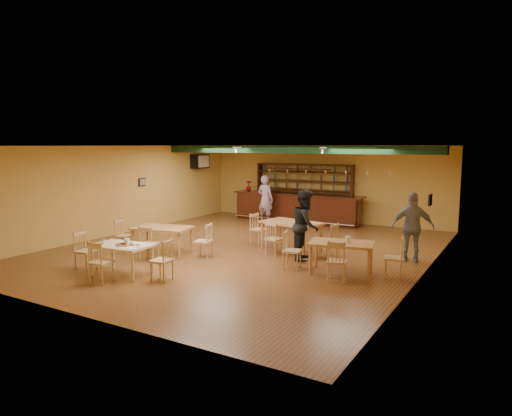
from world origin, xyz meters
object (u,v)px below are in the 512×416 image
Objects in this scene: near_table at (122,260)px; patron_right_a at (305,225)px; dining_table_b at (291,236)px; bar_counter at (297,208)px; dining_table_c at (163,241)px; patron_bar at (265,199)px; dining_table_d at (341,258)px.

patron_right_a is (3.10, 3.50, 0.57)m from near_table.
dining_table_b is 1.24× the size of near_table.
bar_counter reaches higher than near_table.
patron_bar is at bearing 78.26° from dining_table_c.
patron_right_a is (-1.28, 0.77, 0.56)m from dining_table_d.
patron_bar is (-0.66, 8.04, 0.57)m from near_table.
bar_counter is 3.43× the size of dining_table_c.
bar_counter is 2.86× the size of patron_bar.
patron_right_a is at bearing 9.35° from dining_table_c.
bar_counter is at bearing 70.18° from dining_table_c.
patron_bar reaches higher than near_table.
dining_table_c is (-2.84, -2.29, -0.03)m from dining_table_b.
near_table is (-2.30, -4.30, -0.06)m from dining_table_b.
dining_table_c is at bearing -96.90° from bar_counter.
dining_table_b is at bearing 130.55° from dining_table_d.
bar_counter is at bearing 9.53° from patron_right_a.
dining_table_c is 1.16× the size of near_table.
patron_bar is 1.00× the size of patron_right_a.
patron_right_a is at bearing -33.25° from dining_table_b.
bar_counter is at bearing 125.47° from dining_table_b.
patron_right_a is (3.64, 1.49, 0.54)m from dining_table_c.
dining_table_b is 1.07× the size of dining_table_c.
dining_table_b reaches higher than near_table.
dining_table_b is at bearing -66.29° from bar_counter.
near_table is at bearing -91.88° from bar_counter.
dining_table_d is at bearing 25.96° from near_table.
dining_table_b reaches higher than dining_table_d.
bar_counter is at bearing 82.16° from near_table.
patron_bar is (-0.95, -0.83, 0.37)m from bar_counter.
dining_table_d is (4.09, -6.14, -0.19)m from bar_counter.
dining_table_b is 3.65m from dining_table_c.
dining_table_d is at bearing 139.71° from patron_bar.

